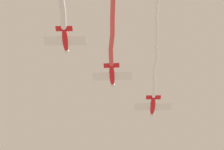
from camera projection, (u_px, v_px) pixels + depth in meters
The scene contains 4 objects.
airplane_lead at pixel (153, 106), 67.71m from camera, with size 5.66×7.57×1.89m.
smoke_trail_lead at pixel (156, 40), 60.09m from camera, with size 24.28×2.38×3.44m.
airplane_left_wing at pixel (112, 75), 63.31m from camera, with size 5.71×7.61×1.89m.
airplane_right_wing at pixel (65, 40), 58.91m from camera, with size 5.66×7.57×1.89m.
Camera 1 is at (-46.29, 11.10, 6.28)m, focal length 53.68 mm.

